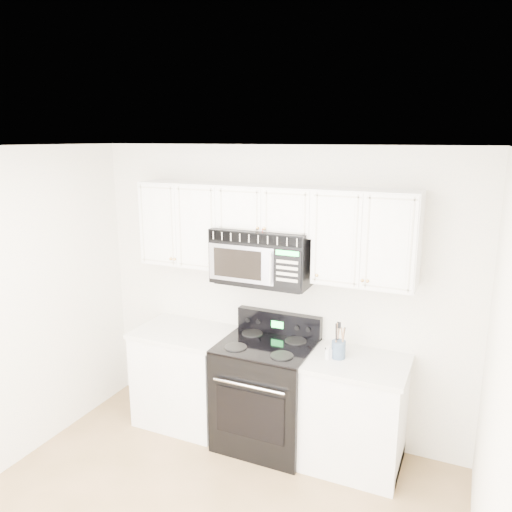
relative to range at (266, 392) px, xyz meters
The scene contains 9 objects.
room 1.64m from the range, 91.86° to the right, with size 3.51×3.51×2.61m.
base_cabinet_left 0.85m from the range, behind, with size 0.86×0.65×0.92m.
base_cabinet_right 0.76m from the range, ahead, with size 0.86×0.65×0.92m.
range is the anchor object (origin of this frame).
upper_cabinets 1.46m from the range, 105.38° to the left, with size 2.44×0.37×0.75m.
microwave 1.21m from the range, 124.53° to the left, with size 0.84×0.47×0.46m.
utensil_crock 0.81m from the range, ahead, with size 0.11×0.11×0.31m.
shaker_salt 0.74m from the range, ahead, with size 0.04×0.04×0.10m.
shaker_pepper 0.75m from the range, ahead, with size 0.04×0.04×0.10m.
Camera 1 is at (1.58, -2.25, 2.65)m, focal length 35.00 mm.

